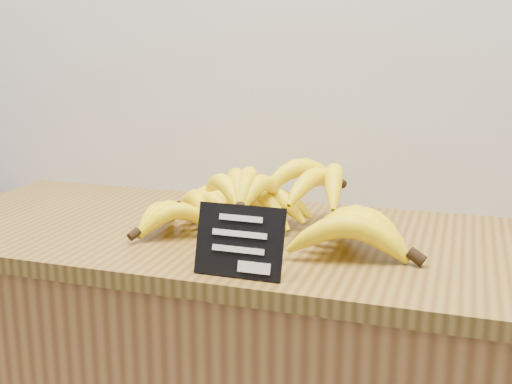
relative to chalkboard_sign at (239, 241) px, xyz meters
name	(u,v)px	position (x,y,z in m)	size (l,w,h in m)	color
counter_top	(264,240)	(-0.03, 0.22, -0.07)	(1.36, 0.54, 0.03)	olive
chalkboard_sign	(239,241)	(0.00, 0.00, 0.00)	(0.14, 0.01, 0.11)	black
banana_pile	(271,207)	(-0.02, 0.22, 0.00)	(0.57, 0.39, 0.12)	#FFEA0A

